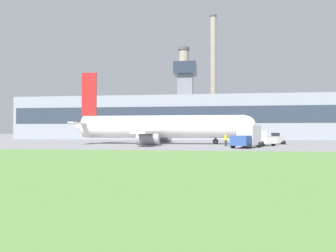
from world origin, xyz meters
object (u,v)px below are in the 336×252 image
object	(u,v)px
pushback_tug	(275,139)
ground_crew_person	(226,140)
baggage_truck	(247,137)
fuel_truck	(257,138)
airplane	(160,127)

from	to	relation	value
pushback_tug	ground_crew_person	bearing A→B (deg)	-133.22
baggage_truck	fuel_truck	size ratio (longest dim) A/B	1.06
airplane	pushback_tug	bearing A→B (deg)	6.35
pushback_tug	ground_crew_person	xyz separation A→B (m)	(-7.84, -8.34, 0.07)
pushback_tug	fuel_truck	bearing A→B (deg)	-121.72
airplane	pushback_tug	xyz separation A→B (m)	(17.68, 1.97, -1.87)
pushback_tug	baggage_truck	world-z (taller)	baggage_truck
airplane	pushback_tug	size ratio (longest dim) A/B	8.86
pushback_tug	fuel_truck	distance (m)	6.59
airplane	ground_crew_person	world-z (taller)	airplane
airplane	fuel_truck	distance (m)	14.77
airplane	ground_crew_person	bearing A→B (deg)	-32.90
airplane	fuel_truck	size ratio (longest dim) A/B	6.08
fuel_truck	baggage_truck	bearing A→B (deg)	-107.46
airplane	ground_crew_person	xyz separation A→B (m)	(9.85, -6.37, -1.80)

